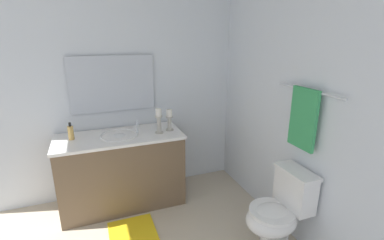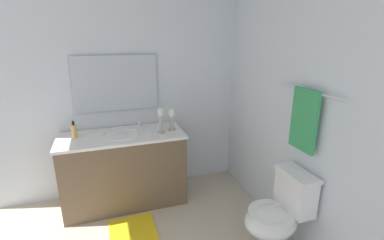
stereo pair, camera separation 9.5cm
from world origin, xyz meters
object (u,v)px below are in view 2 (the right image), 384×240
object	(u,v)px
bath_mat	(134,236)
vanity_cabinet	(125,169)
candle_holder_tall	(172,119)
mirror	(116,83)
candle_holder_short	(161,120)
sink_basin	(122,138)
towel_bar	(310,91)
towel_near_vanity	(304,120)
toilet	(278,215)
soap_bottle	(74,131)

from	to	relation	value
bath_mat	vanity_cabinet	bearing A→B (deg)	-180.00
candle_holder_tall	mirror	bearing A→B (deg)	-119.31
candle_holder_tall	candle_holder_short	distance (m)	0.14
sink_basin	candle_holder_tall	xyz separation A→B (m)	(0.03, 0.54, 0.16)
towel_bar	bath_mat	bearing A→B (deg)	-110.34
vanity_cabinet	candle_holder_short	world-z (taller)	candle_holder_short
towel_near_vanity	bath_mat	distance (m)	1.87
toilet	towel_near_vanity	size ratio (longest dim) A/B	1.47
candle_holder_tall	bath_mat	distance (m)	1.24
candle_holder_tall	soap_bottle	bearing A→B (deg)	-94.60
sink_basin	bath_mat	bearing A→B (deg)	-0.09
candle_holder_short	soap_bottle	world-z (taller)	candle_holder_short
sink_basin	towel_near_vanity	size ratio (longest dim) A/B	0.79
vanity_cabinet	sink_basin	distance (m)	0.37
mirror	candle_holder_short	distance (m)	0.65
sink_basin	soap_bottle	size ratio (longest dim) A/B	2.23
vanity_cabinet	towel_near_vanity	bearing A→B (deg)	50.23
candle_holder_short	toilet	world-z (taller)	candle_holder_short
vanity_cabinet	bath_mat	size ratio (longest dim) A/B	2.21
sink_basin	vanity_cabinet	bearing A→B (deg)	-90.00
towel_near_vanity	mirror	bearing A→B (deg)	-136.04
toilet	candle_holder_short	bearing A→B (deg)	-146.28
mirror	candle_holder_tall	size ratio (longest dim) A/B	3.79
mirror	candle_holder_short	world-z (taller)	mirror
sink_basin	candle_holder_tall	bearing A→B (deg)	87.30
towel_near_vanity	bath_mat	size ratio (longest dim) A/B	0.85
bath_mat	towel_near_vanity	bearing A→B (deg)	69.42
candle_holder_tall	towel_near_vanity	distance (m)	1.40
toilet	towel_near_vanity	bearing A→B (deg)	106.59
toilet	towel_bar	world-z (taller)	towel_bar
candle_holder_short	towel_near_vanity	distance (m)	1.45
mirror	towel_bar	distance (m)	1.99
soap_bottle	towel_near_vanity	distance (m)	2.21
candle_holder_short	toilet	size ratio (longest dim) A/B	0.36
mirror	towel_near_vanity	world-z (taller)	mirror
mirror	bath_mat	xyz separation A→B (m)	(0.91, 0.00, -1.32)
sink_basin	mirror	distance (m)	0.61
toilet	towel_bar	size ratio (longest dim) A/B	1.06
soap_bottle	toilet	bearing A→B (deg)	52.50
sink_basin	soap_bottle	distance (m)	0.49
candle_holder_tall	toilet	bearing A→B (deg)	27.83
vanity_cabinet	toilet	bearing A→B (deg)	44.14
vanity_cabinet	towel_bar	xyz separation A→B (m)	(1.14, 1.39, 1.00)
vanity_cabinet	soap_bottle	world-z (taller)	soap_bottle
towel_near_vanity	bath_mat	bearing A→B (deg)	-110.58
mirror	candle_holder_short	size ratio (longest dim) A/B	3.34
soap_bottle	towel_bar	distance (m)	2.27
vanity_cabinet	soap_bottle	size ratio (longest dim) A/B	7.38
candle_holder_short	vanity_cabinet	bearing A→B (deg)	-100.20
bath_mat	mirror	bearing A→B (deg)	180.00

